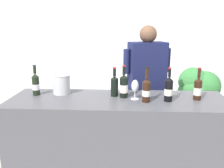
{
  "coord_description": "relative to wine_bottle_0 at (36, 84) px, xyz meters",
  "views": [
    {
      "loc": [
        0.06,
        -2.21,
        1.68
      ],
      "look_at": [
        -0.06,
        0.0,
        1.12
      ],
      "focal_mm": 37.7,
      "sensor_mm": 36.0,
      "label": 1
    }
  ],
  "objects": [
    {
      "name": "wine_bottle_3",
      "position": [
        1.62,
        -0.07,
        -0.01
      ],
      "size": [
        0.08,
        0.08,
        0.32
      ],
      "color": "black",
      "rests_on": "counter"
    },
    {
      "name": "wine_bottle_2",
      "position": [
        1.12,
        -0.16,
        0.0
      ],
      "size": [
        0.08,
        0.08,
        0.33
      ],
      "color": "black",
      "rests_on": "counter"
    },
    {
      "name": "wall_back",
      "position": [
        0.85,
        2.51,
        0.31
      ],
      "size": [
        8.0,
        0.1,
        2.8
      ],
      "primitive_type": "cube",
      "color": "white",
      "rests_on": "ground_plane"
    },
    {
      "name": "counter",
      "position": [
        0.85,
        -0.09,
        -0.6
      ],
      "size": [
        2.16,
        0.67,
        0.97
      ],
      "primitive_type": "cube",
      "color": "#4C4C51",
      "rests_on": "ground_plane"
    },
    {
      "name": "wine_bottle_4",
      "position": [
        1.33,
        -0.13,
        0.0
      ],
      "size": [
        0.08,
        0.08,
        0.32
      ],
      "color": "black",
      "rests_on": "counter"
    },
    {
      "name": "wine_bottle_0",
      "position": [
        0.0,
        0.0,
        0.0
      ],
      "size": [
        0.08,
        0.08,
        0.32
      ],
      "color": "black",
      "rests_on": "counter"
    },
    {
      "name": "wine_glass",
      "position": [
        1.01,
        -0.09,
        0.01
      ],
      "size": [
        0.08,
        0.08,
        0.19
      ],
      "color": "silver",
      "rests_on": "counter"
    },
    {
      "name": "ice_bucket",
      "position": [
        0.25,
        0.07,
        -0.01
      ],
      "size": [
        0.19,
        0.19,
        0.21
      ],
      "color": "silver",
      "rests_on": "counter"
    },
    {
      "name": "wine_bottle_5",
      "position": [
        0.91,
        -0.03,
        0.0
      ],
      "size": [
        0.08,
        0.08,
        0.32
      ],
      "color": "black",
      "rests_on": "counter"
    },
    {
      "name": "person_server",
      "position": [
        1.18,
        0.55,
        -0.27
      ],
      "size": [
        0.58,
        0.35,
        1.67
      ],
      "color": "black",
      "rests_on": "ground_plane"
    },
    {
      "name": "wine_bottle_1",
      "position": [
        0.81,
        0.01,
        -0.0
      ],
      "size": [
        0.08,
        0.08,
        0.3
      ],
      "color": "black",
      "rests_on": "counter"
    },
    {
      "name": "potted_shrub",
      "position": [
        1.97,
        1.06,
        -0.38
      ],
      "size": [
        0.61,
        0.5,
        1.08
      ],
      "color": "brown",
      "rests_on": "ground_plane"
    }
  ]
}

